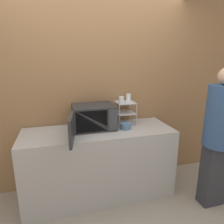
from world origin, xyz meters
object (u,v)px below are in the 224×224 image
Objects in this scene: microwave at (93,117)px; person at (219,132)px; dish_rack at (125,108)px; glass_front_left at (121,100)px; bowl at (126,126)px; glass_back_right at (128,97)px.

person is (1.34, -0.60, -0.11)m from microwave.
person is at bearing -24.18° from microwave.
dish_rack is 0.17m from glass_front_left.
person reaches higher than bowl.
bowl is at bearing -82.03° from glass_front_left.
dish_rack is 2.08× the size of bowl.
bowl is (-0.14, -0.30, -0.31)m from glass_back_right.
person reaches higher than glass_front_left.
glass_back_right is at bearing 64.96° from bowl.
glass_back_right is at bearing 48.29° from dish_rack.
glass_back_right reaches higher than dish_rack.
person reaches higher than dish_rack.
microwave is at bearing 165.98° from bowl.
dish_rack is 0.18× the size of person.
microwave is 0.42m from glass_front_left.
glass_back_right is 0.45m from bowl.
dish_rack is at bearing 46.58° from glass_front_left.
dish_rack is 1.15m from person.
bowl is (0.02, -0.13, -0.31)m from glass_front_left.
bowl is at bearing -14.02° from microwave.
glass_front_left is 1.00× the size of glass_back_right.
microwave is at bearing -175.62° from glass_front_left.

